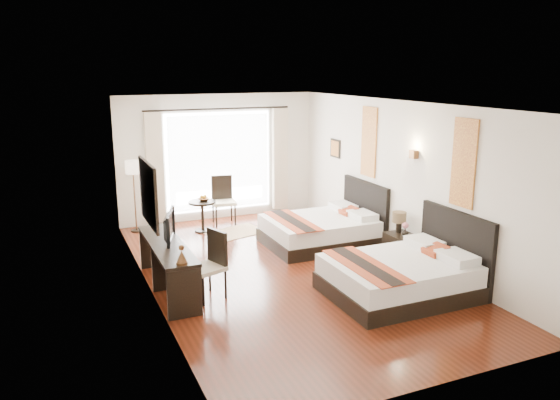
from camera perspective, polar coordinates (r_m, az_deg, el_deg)
name	(u,v)px	position (r m, az deg, el deg)	size (l,w,h in m)	color
floor	(286,272)	(9.29, 0.68, -7.51)	(4.50, 7.50, 0.01)	#3E170B
ceiling	(287,104)	(8.69, 0.74, 9.96)	(4.50, 7.50, 0.02)	white
wall_headboard	(401,180)	(9.99, 12.55, 2.07)	(0.01, 7.50, 2.80)	silver
wall_desk	(148,204)	(8.25, -13.68, -0.41)	(0.01, 7.50, 2.80)	silver
wall_window	(219,157)	(12.34, -6.43, 4.47)	(4.50, 0.01, 2.80)	silver
wall_entry	(437,265)	(5.80, 16.08, -6.52)	(4.50, 0.01, 2.80)	silver
window_glass	(219,162)	(12.34, -6.40, 4.00)	(2.40, 0.02, 2.20)	white
sheer_curtain	(220,162)	(12.28, -6.32, 3.96)	(2.30, 0.02, 2.10)	white
drape_left	(155,168)	(11.91, -12.94, 3.29)	(0.35, 0.14, 2.35)	beige
drape_right	(280,159)	(12.74, -0.01, 4.30)	(0.35, 0.14, 2.35)	beige
art_panel_near	(464,163)	(8.70, 18.65, 3.67)	(0.03, 0.50, 1.35)	maroon
art_panel_far	(369,142)	(10.77, 9.28, 6.01)	(0.03, 0.50, 1.35)	maroon
wall_sconce	(414,154)	(9.56, 13.80, 4.66)	(0.10, 0.14, 0.14)	#4E321B
mirror_frame	(148,194)	(8.25, -13.60, 0.66)	(0.04, 1.25, 0.95)	black
mirror_glass	(150,193)	(8.25, -13.43, 0.68)	(0.01, 1.12, 0.82)	white
bed_near	(403,275)	(8.51, 12.78, -7.62)	(2.13, 1.66, 1.20)	black
bed_far	(323,229)	(10.64, 4.55, -3.03)	(2.08, 1.62, 1.17)	black
nightstand	(401,248)	(9.86, 12.51, -4.96)	(0.43, 0.54, 0.52)	black
table_lamp	(399,219)	(9.82, 12.35, -1.93)	(0.25, 0.25, 0.39)	black
vase	(405,233)	(9.68, 12.93, -3.40)	(0.13, 0.13, 0.14)	black
console_desk	(168,266)	(8.62, -11.65, -6.81)	(0.50, 2.20, 0.76)	black
television	(165,226)	(8.55, -11.89, -2.69)	(0.80, 0.11, 0.46)	black
bronze_figurine	(182,256)	(7.53, -10.23, -5.76)	(0.16, 0.16, 0.24)	#4E321B
desk_chair	(208,278)	(8.25, -7.55, -8.09)	(0.60, 0.60, 1.02)	#BFB193
floor_lamp	(133,172)	(11.60, -15.11, 2.84)	(0.30, 0.30, 1.51)	black
side_table	(203,216)	(11.53, -8.10, -1.70)	(0.57, 0.57, 0.65)	black
fruit_bowl	(204,200)	(11.44, -7.99, 0.03)	(0.24, 0.24, 0.06)	#442C18
window_chair	(224,210)	(12.03, -5.90, -1.01)	(0.55, 0.55, 1.05)	#BFB193
jute_rug	(237,232)	(11.47, -4.55, -3.35)	(1.17, 0.79, 0.01)	tan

